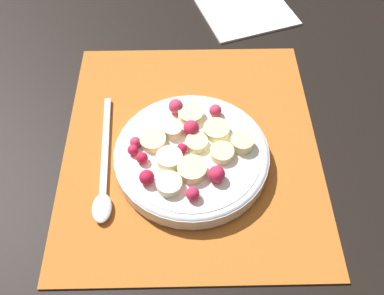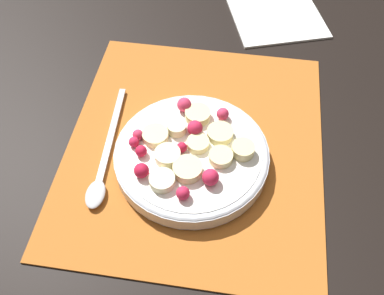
% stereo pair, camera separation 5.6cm
% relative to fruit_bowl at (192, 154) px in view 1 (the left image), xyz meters
% --- Properties ---
extents(ground_plane, '(3.00, 3.00, 0.00)m').
position_rel_fruit_bowl_xyz_m(ground_plane, '(0.03, 0.00, -0.02)').
color(ground_plane, black).
extents(placemat, '(0.40, 0.35, 0.01)m').
position_rel_fruit_bowl_xyz_m(placemat, '(0.03, 0.00, -0.02)').
color(placemat, '#B26023').
rests_on(placemat, ground_plane).
extents(fruit_bowl, '(0.21, 0.21, 0.05)m').
position_rel_fruit_bowl_xyz_m(fruit_bowl, '(0.00, 0.00, 0.00)').
color(fruit_bowl, silver).
rests_on(fruit_bowl, placemat).
extents(spoon, '(0.21, 0.03, 0.01)m').
position_rel_fruit_bowl_xyz_m(spoon, '(-0.03, 0.12, -0.01)').
color(spoon, silver).
rests_on(spoon, placemat).
extents(napkin, '(0.19, 0.20, 0.01)m').
position_rel_fruit_bowl_xyz_m(napkin, '(0.34, -0.10, -0.02)').
color(napkin, white).
rests_on(napkin, ground_plane).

